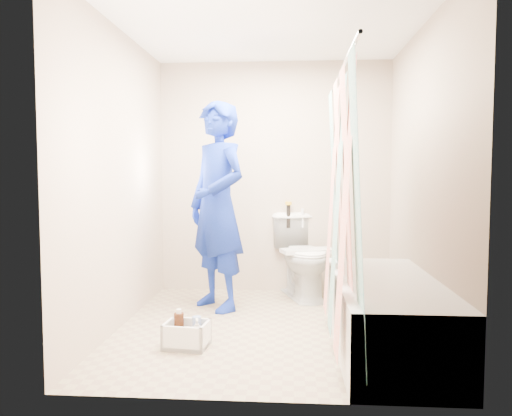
# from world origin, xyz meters

# --- Properties ---
(floor) EXTENTS (2.60, 2.60, 0.00)m
(floor) POSITION_xyz_m (0.00, 0.00, 0.00)
(floor) COLOR #9C906E
(floor) RESTS_ON ground
(ceiling) EXTENTS (2.40, 2.60, 0.02)m
(ceiling) POSITION_xyz_m (0.00, 0.00, 2.40)
(ceiling) COLOR white
(ceiling) RESTS_ON wall_back
(wall_back) EXTENTS (2.40, 0.02, 2.40)m
(wall_back) POSITION_xyz_m (0.00, 1.30, 1.20)
(wall_back) COLOR tan
(wall_back) RESTS_ON ground
(wall_front) EXTENTS (2.40, 0.02, 2.40)m
(wall_front) POSITION_xyz_m (0.00, -1.30, 1.20)
(wall_front) COLOR tan
(wall_front) RESTS_ON ground
(wall_left) EXTENTS (0.02, 2.60, 2.40)m
(wall_left) POSITION_xyz_m (-1.20, 0.00, 1.20)
(wall_left) COLOR tan
(wall_left) RESTS_ON ground
(wall_right) EXTENTS (0.02, 2.60, 2.40)m
(wall_right) POSITION_xyz_m (1.20, 0.00, 1.20)
(wall_right) COLOR tan
(wall_right) RESTS_ON ground
(bathtub) EXTENTS (0.70, 1.75, 0.50)m
(bathtub) POSITION_xyz_m (0.85, -0.43, 0.27)
(bathtub) COLOR white
(bathtub) RESTS_ON ground
(curtain_rod) EXTENTS (0.02, 1.90, 0.02)m
(curtain_rod) POSITION_xyz_m (0.52, -0.43, 1.95)
(curtain_rod) COLOR silver
(curtain_rod) RESTS_ON wall_back
(shower_curtain) EXTENTS (0.06, 1.75, 1.80)m
(shower_curtain) POSITION_xyz_m (0.52, -0.43, 1.02)
(shower_curtain) COLOR white
(shower_curtain) RESTS_ON curtain_rod
(toilet) EXTENTS (0.69, 0.92, 0.84)m
(toilet) POSITION_xyz_m (0.30, 1.04, 0.42)
(toilet) COLOR white
(toilet) RESTS_ON ground
(tank_lid) EXTENTS (0.56, 0.37, 0.04)m
(tank_lid) POSITION_xyz_m (0.34, 0.91, 0.49)
(tank_lid) COLOR white
(tank_lid) RESTS_ON toilet
(tank_internals) EXTENTS (0.20, 0.10, 0.27)m
(tank_internals) POSITION_xyz_m (0.19, 1.24, 0.82)
(tank_internals) COLOR black
(tank_internals) RESTS_ON toilet
(plumber) EXTENTS (0.81, 0.81, 1.90)m
(plumber) POSITION_xyz_m (-0.50, 0.57, 0.95)
(plumber) COLOR #1013A6
(plumber) RESTS_ON ground
(cleaning_caddy) EXTENTS (0.33, 0.28, 0.23)m
(cleaning_caddy) POSITION_xyz_m (-0.55, -0.49, 0.09)
(cleaning_caddy) COLOR white
(cleaning_caddy) RESTS_ON ground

